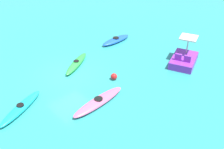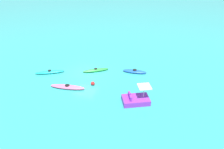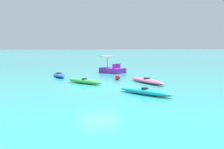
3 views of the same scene
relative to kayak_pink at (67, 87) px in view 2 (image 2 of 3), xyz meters
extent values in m
plane|color=teal|center=(-0.37, -3.49, -0.16)|extent=(600.00, 600.00, 0.00)
ellipsoid|color=pink|center=(0.00, 0.00, 0.00)|extent=(3.64, 1.16, 0.32)
cylinder|color=black|center=(0.00, 0.00, 0.18)|extent=(0.52, 0.52, 0.05)
ellipsoid|color=blue|center=(-5.85, -5.22, 0.00)|extent=(2.76, 0.90, 0.32)
cylinder|color=black|center=(-5.85, -5.22, 0.18)|extent=(0.50, 0.50, 0.05)
ellipsoid|color=green|center=(-1.45, -4.20, 0.00)|extent=(2.88, 2.09, 0.32)
cylinder|color=black|center=(-1.45, -4.20, 0.18)|extent=(0.49, 0.49, 0.05)
ellipsoid|color=#19B7C6|center=(3.42, -2.23, 0.00)|extent=(3.17, 2.04, 0.32)
cylinder|color=black|center=(3.42, -2.23, 0.18)|extent=(0.52, 0.52, 0.05)
cube|color=purple|center=(-7.05, 0.30, 0.09)|extent=(2.81, 2.36, 0.50)
cube|color=purple|center=(-6.42, 0.26, 0.56)|extent=(0.33, 0.47, 0.44)
cube|color=purple|center=(-6.67, 0.80, 0.56)|extent=(0.33, 0.47, 0.44)
cylinder|color=#B2B2B7|center=(-7.68, 0.01, 0.89)|extent=(0.08, 0.08, 1.10)
cube|color=silver|center=(-7.68, 0.01, 1.48)|extent=(1.46, 1.46, 0.08)
sphere|color=red|center=(-2.23, -1.30, 0.04)|extent=(0.40, 0.40, 0.40)
camera|label=1|loc=(7.24, 9.53, 9.23)|focal=44.69mm
camera|label=2|loc=(-9.30, 15.11, 11.05)|focal=32.39mm
camera|label=3|loc=(13.74, -8.50, 2.35)|focal=36.14mm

